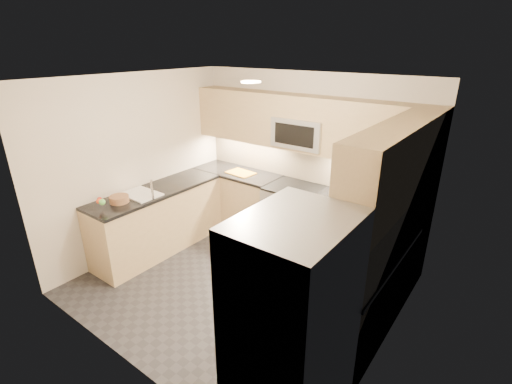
# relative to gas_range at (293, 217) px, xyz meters

# --- Properties ---
(floor) EXTENTS (3.60, 3.20, 0.00)m
(floor) POSITION_rel_gas_range_xyz_m (0.00, -1.28, -0.46)
(floor) COLOR #25252A
(floor) RESTS_ON ground
(ceiling) EXTENTS (3.60, 3.20, 0.02)m
(ceiling) POSITION_rel_gas_range_xyz_m (0.00, -1.28, 2.04)
(ceiling) COLOR beige
(ceiling) RESTS_ON wall_back
(wall_back) EXTENTS (3.60, 0.02, 2.50)m
(wall_back) POSITION_rel_gas_range_xyz_m (0.00, 0.32, 0.79)
(wall_back) COLOR beige
(wall_back) RESTS_ON floor
(wall_front) EXTENTS (3.60, 0.02, 2.50)m
(wall_front) POSITION_rel_gas_range_xyz_m (0.00, -2.88, 0.79)
(wall_front) COLOR beige
(wall_front) RESTS_ON floor
(wall_left) EXTENTS (0.02, 3.20, 2.50)m
(wall_left) POSITION_rel_gas_range_xyz_m (-1.80, -1.28, 0.79)
(wall_left) COLOR beige
(wall_left) RESTS_ON floor
(wall_right) EXTENTS (0.02, 3.20, 2.50)m
(wall_right) POSITION_rel_gas_range_xyz_m (1.80, -1.28, 0.79)
(wall_right) COLOR beige
(wall_right) RESTS_ON floor
(base_cab_back_left) EXTENTS (1.42, 0.60, 0.90)m
(base_cab_back_left) POSITION_rel_gas_range_xyz_m (-1.09, 0.02, -0.01)
(base_cab_back_left) COLOR tan
(base_cab_back_left) RESTS_ON floor
(base_cab_back_right) EXTENTS (1.42, 0.60, 0.90)m
(base_cab_back_right) POSITION_rel_gas_range_xyz_m (1.09, 0.02, -0.01)
(base_cab_back_right) COLOR tan
(base_cab_back_right) RESTS_ON floor
(base_cab_right) EXTENTS (0.60, 1.70, 0.90)m
(base_cab_right) POSITION_rel_gas_range_xyz_m (1.50, -1.12, -0.01)
(base_cab_right) COLOR tan
(base_cab_right) RESTS_ON floor
(base_cab_peninsula) EXTENTS (0.60, 2.00, 0.90)m
(base_cab_peninsula) POSITION_rel_gas_range_xyz_m (-1.50, -1.28, -0.01)
(base_cab_peninsula) COLOR tan
(base_cab_peninsula) RESTS_ON floor
(countertop_back_left) EXTENTS (1.42, 0.63, 0.04)m
(countertop_back_left) POSITION_rel_gas_range_xyz_m (-1.09, 0.02, 0.47)
(countertop_back_left) COLOR black
(countertop_back_left) RESTS_ON base_cab_back_left
(countertop_back_right) EXTENTS (1.42, 0.63, 0.04)m
(countertop_back_right) POSITION_rel_gas_range_xyz_m (1.09, 0.02, 0.47)
(countertop_back_right) COLOR black
(countertop_back_right) RESTS_ON base_cab_back_right
(countertop_right) EXTENTS (0.63, 1.70, 0.04)m
(countertop_right) POSITION_rel_gas_range_xyz_m (1.50, -1.12, 0.47)
(countertop_right) COLOR black
(countertop_right) RESTS_ON base_cab_right
(countertop_peninsula) EXTENTS (0.63, 2.00, 0.04)m
(countertop_peninsula) POSITION_rel_gas_range_xyz_m (-1.50, -1.28, 0.47)
(countertop_peninsula) COLOR black
(countertop_peninsula) RESTS_ON base_cab_peninsula
(upper_cab_back) EXTENTS (3.60, 0.35, 0.75)m
(upper_cab_back) POSITION_rel_gas_range_xyz_m (0.00, 0.15, 1.37)
(upper_cab_back) COLOR tan
(upper_cab_back) RESTS_ON wall_back
(upper_cab_right) EXTENTS (0.35, 1.95, 0.75)m
(upper_cab_right) POSITION_rel_gas_range_xyz_m (1.62, -1.00, 1.37)
(upper_cab_right) COLOR tan
(upper_cab_right) RESTS_ON wall_right
(backsplash_back) EXTENTS (3.60, 0.01, 0.51)m
(backsplash_back) POSITION_rel_gas_range_xyz_m (0.00, 0.32, 0.74)
(backsplash_back) COLOR #C9B491
(backsplash_back) RESTS_ON wall_back
(backsplash_right) EXTENTS (0.01, 2.30, 0.51)m
(backsplash_right) POSITION_rel_gas_range_xyz_m (1.80, -0.82, 0.74)
(backsplash_right) COLOR #C9B491
(backsplash_right) RESTS_ON wall_right
(gas_range) EXTENTS (0.76, 0.65, 0.91)m
(gas_range) POSITION_rel_gas_range_xyz_m (0.00, 0.00, 0.00)
(gas_range) COLOR #999AA0
(gas_range) RESTS_ON floor
(range_cooktop) EXTENTS (0.76, 0.65, 0.03)m
(range_cooktop) POSITION_rel_gas_range_xyz_m (0.00, 0.00, 0.46)
(range_cooktop) COLOR black
(range_cooktop) RESTS_ON gas_range
(oven_door_glass) EXTENTS (0.62, 0.02, 0.45)m
(oven_door_glass) POSITION_rel_gas_range_xyz_m (0.00, -0.33, -0.01)
(oven_door_glass) COLOR black
(oven_door_glass) RESTS_ON gas_range
(oven_handle) EXTENTS (0.60, 0.02, 0.02)m
(oven_handle) POSITION_rel_gas_range_xyz_m (0.00, -0.35, 0.26)
(oven_handle) COLOR #B2B5BA
(oven_handle) RESTS_ON gas_range
(microwave) EXTENTS (0.76, 0.40, 0.40)m
(microwave) POSITION_rel_gas_range_xyz_m (0.00, 0.12, 1.24)
(microwave) COLOR #9DA0A5
(microwave) RESTS_ON upper_cab_back
(microwave_door) EXTENTS (0.60, 0.01, 0.28)m
(microwave_door) POSITION_rel_gas_range_xyz_m (0.00, -0.08, 1.24)
(microwave_door) COLOR black
(microwave_door) RESTS_ON microwave
(refrigerator) EXTENTS (0.70, 0.90, 1.80)m
(refrigerator) POSITION_rel_gas_range_xyz_m (1.45, -2.43, 0.45)
(refrigerator) COLOR #9EA0A6
(refrigerator) RESTS_ON floor
(fridge_handle_left) EXTENTS (0.02, 0.02, 1.20)m
(fridge_handle_left) POSITION_rel_gas_range_xyz_m (1.08, -2.61, 0.49)
(fridge_handle_left) COLOR #B2B5BA
(fridge_handle_left) RESTS_ON refrigerator
(fridge_handle_right) EXTENTS (0.02, 0.02, 1.20)m
(fridge_handle_right) POSITION_rel_gas_range_xyz_m (1.08, -2.25, 0.49)
(fridge_handle_right) COLOR #B2B5BA
(fridge_handle_right) RESTS_ON refrigerator
(sink_basin) EXTENTS (0.52, 0.38, 0.16)m
(sink_basin) POSITION_rel_gas_range_xyz_m (-1.50, -1.53, 0.42)
(sink_basin) COLOR white
(sink_basin) RESTS_ON base_cab_peninsula
(faucet) EXTENTS (0.03, 0.03, 0.28)m
(faucet) POSITION_rel_gas_range_xyz_m (-1.24, -1.53, 0.62)
(faucet) COLOR silver
(faucet) RESTS_ON countertop_peninsula
(utensil_bowl) EXTENTS (0.37, 0.37, 0.17)m
(utensil_bowl) POSITION_rel_gas_range_xyz_m (1.27, -0.03, 0.57)
(utensil_bowl) COLOR #51AE4A
(utensil_bowl) RESTS_ON countertop_back_right
(cutting_board) EXTENTS (0.45, 0.34, 0.01)m
(cutting_board) POSITION_rel_gas_range_xyz_m (-0.98, -0.01, 0.49)
(cutting_board) COLOR #C88312
(cutting_board) RESTS_ON countertop_back_left
(fruit_basket) EXTENTS (0.30, 0.30, 0.09)m
(fruit_basket) POSITION_rel_gas_range_xyz_m (-1.51, -1.84, 0.53)
(fruit_basket) COLOR #986947
(fruit_basket) RESTS_ON countertop_peninsula
(fruit_apple) EXTENTS (0.07, 0.07, 0.07)m
(fruit_apple) POSITION_rel_gas_range_xyz_m (-1.53, -2.09, 0.60)
(fruit_apple) COLOR red
(fruit_apple) RESTS_ON fruit_basket
(fruit_pear) EXTENTS (0.08, 0.08, 0.08)m
(fruit_pear) POSITION_rel_gas_range_xyz_m (-1.44, -2.12, 0.60)
(fruit_pear) COLOR #62C655
(fruit_pear) RESTS_ON fruit_basket
(dish_towel_check) EXTENTS (0.18, 0.07, 0.35)m
(dish_towel_check) POSITION_rel_gas_range_xyz_m (-0.17, -0.37, 0.10)
(dish_towel_check) COLOR silver
(dish_towel_check) RESTS_ON oven_handle
(dish_towel_blue) EXTENTS (0.21, 0.04, 0.39)m
(dish_towel_blue) POSITION_rel_gas_range_xyz_m (0.10, -0.37, 0.10)
(dish_towel_blue) COLOR #304A86
(dish_towel_blue) RESTS_ON oven_handle
(fruit_orange) EXTENTS (0.07, 0.07, 0.07)m
(fruit_orange) POSITION_rel_gas_range_xyz_m (-1.50, -2.12, 0.60)
(fruit_orange) COLOR #E64519
(fruit_orange) RESTS_ON fruit_basket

